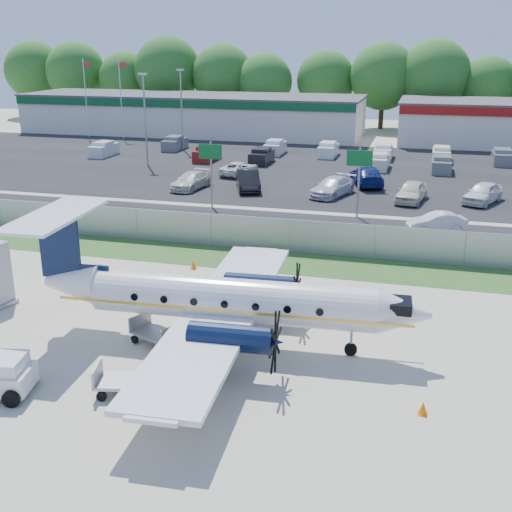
# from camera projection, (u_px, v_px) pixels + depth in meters

# --- Properties ---
(ground) EXTENTS (170.00, 170.00, 0.00)m
(ground) POSITION_uv_depth(u_px,v_px,m) (218.00, 356.00, 25.85)
(ground) COLOR #BAB29D
(ground) RESTS_ON ground
(grass_verge) EXTENTS (170.00, 4.00, 0.02)m
(grass_verge) POSITION_uv_depth(u_px,v_px,m) (283.00, 262.00, 36.84)
(grass_verge) COLOR #2D561E
(grass_verge) RESTS_ON ground
(access_road) EXTENTS (170.00, 8.00, 0.02)m
(access_road) POSITION_uv_depth(u_px,v_px,m) (306.00, 229.00, 43.25)
(access_road) COLOR black
(access_road) RESTS_ON ground
(parking_lot) EXTENTS (170.00, 32.00, 0.02)m
(parking_lot) POSITION_uv_depth(u_px,v_px,m) (346.00, 171.00, 62.49)
(parking_lot) COLOR black
(parking_lot) RESTS_ON ground
(perimeter_fence) EXTENTS (120.00, 0.06, 1.99)m
(perimeter_fence) POSITION_uv_depth(u_px,v_px,m) (290.00, 236.00, 38.35)
(perimeter_fence) COLOR gray
(perimeter_fence) RESTS_ON ground
(building_west) EXTENTS (46.40, 12.40, 5.24)m
(building_west) POSITION_uv_depth(u_px,v_px,m) (192.00, 114.00, 87.65)
(building_west) COLOR silver
(building_west) RESTS_ON ground
(sign_left) EXTENTS (1.80, 0.26, 5.00)m
(sign_left) POSITION_uv_depth(u_px,v_px,m) (211.00, 161.00, 47.64)
(sign_left) COLOR gray
(sign_left) RESTS_ON ground
(sign_mid) EXTENTS (1.80, 0.26, 5.00)m
(sign_mid) POSITION_uv_depth(u_px,v_px,m) (359.00, 168.00, 44.95)
(sign_mid) COLOR gray
(sign_mid) RESTS_ON ground
(flagpole_west) EXTENTS (1.06, 0.12, 10.00)m
(flagpole_west) POSITION_uv_depth(u_px,v_px,m) (86.00, 93.00, 83.21)
(flagpole_west) COLOR silver
(flagpole_west) RESTS_ON ground
(flagpole_east) EXTENTS (1.06, 0.12, 10.00)m
(flagpole_east) POSITION_uv_depth(u_px,v_px,m) (121.00, 94.00, 81.99)
(flagpole_east) COLOR silver
(flagpole_east) RESTS_ON ground
(light_pole_nw) EXTENTS (0.90, 0.35, 9.09)m
(light_pole_nw) POSITION_uv_depth(u_px,v_px,m) (145.00, 113.00, 63.88)
(light_pole_nw) COLOR gray
(light_pole_nw) RESTS_ON ground
(light_pole_sw) EXTENTS (0.90, 0.35, 9.09)m
(light_pole_sw) POSITION_uv_depth(u_px,v_px,m) (181.00, 104.00, 73.04)
(light_pole_sw) COLOR gray
(light_pole_sw) RESTS_ON ground
(tree_line) EXTENTS (112.00, 6.00, 14.00)m
(tree_line) POSITION_uv_depth(u_px,v_px,m) (376.00, 128.00, 93.64)
(tree_line) COLOR #255E1B
(tree_line) RESTS_ON ground
(aircraft) EXTENTS (16.82, 16.59, 5.21)m
(aircraft) POSITION_uv_depth(u_px,v_px,m) (224.00, 299.00, 26.26)
(aircraft) COLOR silver
(aircraft) RESTS_ON ground
(baggage_cart_near) EXTENTS (2.34, 1.92, 1.06)m
(baggage_cart_near) POSITION_uv_depth(u_px,v_px,m) (156.00, 333.00, 26.74)
(baggage_cart_near) COLOR gray
(baggage_cart_near) RESTS_ON ground
(baggage_cart_far) EXTENTS (2.30, 1.68, 1.09)m
(baggage_cart_far) POSITION_uv_depth(u_px,v_px,m) (125.00, 380.00, 22.95)
(baggage_cart_far) COLOR gray
(baggage_cart_far) RESTS_ON ground
(cone_nose) EXTENTS (0.34, 0.34, 0.48)m
(cone_nose) POSITION_uv_depth(u_px,v_px,m) (423.00, 408.00, 21.72)
(cone_nose) COLOR orange
(cone_nose) RESTS_ON ground
(cone_starboard_wing) EXTENTS (0.36, 0.36, 0.51)m
(cone_starboard_wing) POSITION_uv_depth(u_px,v_px,m) (193.00, 265.00, 35.66)
(cone_starboard_wing) COLOR orange
(cone_starboard_wing) RESTS_ON ground
(road_car_mid) EXTENTS (4.11, 2.57, 1.28)m
(road_car_mid) POSITION_uv_depth(u_px,v_px,m) (436.00, 231.00, 42.73)
(road_car_mid) COLOR silver
(road_car_mid) RESTS_ON ground
(parked_car_a) EXTENTS (2.62, 5.09, 1.41)m
(parked_car_a) POSITION_uv_depth(u_px,v_px,m) (191.00, 189.00, 55.08)
(parked_car_a) COLOR beige
(parked_car_a) RESTS_ON ground
(parked_car_b) EXTENTS (3.46, 5.46, 1.70)m
(parked_car_b) POSITION_uv_depth(u_px,v_px,m) (248.00, 190.00, 54.73)
(parked_car_b) COLOR black
(parked_car_b) RESTS_ON ground
(parked_car_c) EXTENTS (3.64, 5.57, 1.50)m
(parked_car_c) POSITION_uv_depth(u_px,v_px,m) (332.00, 196.00, 52.60)
(parked_car_c) COLOR silver
(parked_car_c) RESTS_ON ground
(parked_car_d) EXTENTS (2.71, 4.98, 1.61)m
(parked_car_d) POSITION_uv_depth(u_px,v_px,m) (411.00, 202.00, 50.73)
(parked_car_d) COLOR beige
(parked_car_d) RESTS_ON ground
(parked_car_e) EXTENTS (3.68, 5.11, 1.62)m
(parked_car_e) POSITION_uv_depth(u_px,v_px,m) (482.00, 203.00, 50.27)
(parked_car_e) COLOR silver
(parked_car_e) RESTS_ON ground
(parked_car_f) EXTENTS (3.23, 5.03, 1.29)m
(parked_car_f) POSITION_uv_depth(u_px,v_px,m) (240.00, 175.00, 60.69)
(parked_car_f) COLOR silver
(parked_car_f) RESTS_ON ground
(parked_car_g) EXTENTS (3.75, 6.15, 1.67)m
(parked_car_g) POSITION_uv_depth(u_px,v_px,m) (366.00, 185.00, 56.49)
(parked_car_g) COLOR navy
(parked_car_g) RESTS_ON ground
(far_parking_rows) EXTENTS (56.00, 10.00, 1.60)m
(far_parking_rows) POSITION_uv_depth(u_px,v_px,m) (352.00, 163.00, 67.08)
(far_parking_rows) COLOR gray
(far_parking_rows) RESTS_ON ground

